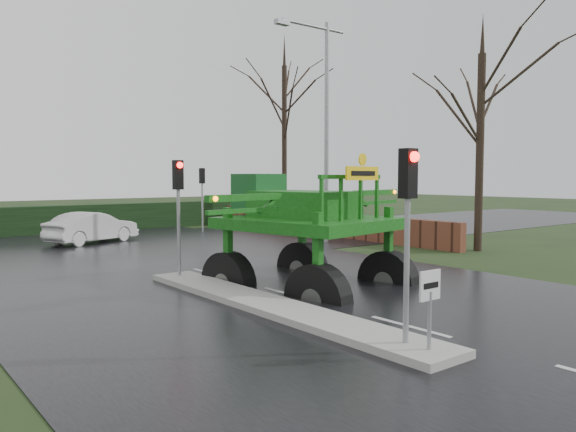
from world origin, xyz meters
TOP-DOWN VIEW (x-y plane):
  - ground at (0.00, 0.00)m, footprint 140.00×140.00m
  - road_main at (0.00, 10.00)m, footprint 14.00×80.00m
  - road_cross at (0.00, 16.00)m, footprint 80.00×12.00m
  - median_island at (-1.30, 3.00)m, footprint 1.20×10.00m
  - hedge_row at (0.00, 24.00)m, footprint 44.00×0.90m
  - brick_wall at (10.50, 16.00)m, footprint 0.40×20.00m
  - keep_left_sign at (-1.30, -1.50)m, footprint 0.50×0.07m
  - traffic_signal_near at (-1.30, -1.01)m, footprint 0.26×0.33m
  - traffic_signal_mid at (-1.30, 7.49)m, footprint 0.26×0.33m
  - traffic_signal_far at (6.50, 20.01)m, footprint 0.26×0.33m
  - street_light_right at (8.19, 12.00)m, footprint 3.85×0.30m
  - tree_right_near at (11.50, 6.00)m, footprint 5.60×5.60m
  - tree_right_far at (13.00, 21.00)m, footprint 7.00×7.00m
  - crop_sprayer at (0.16, 3.25)m, footprint 8.07×5.68m
  - white_sedan at (-0.15, 18.37)m, footprint 4.56×2.96m

SIDE VIEW (x-z plane):
  - ground at x=0.00m, z-range 0.00..0.00m
  - white_sedan at x=-0.15m, z-range -0.71..0.71m
  - road_main at x=0.00m, z-range -0.01..0.01m
  - road_cross at x=0.00m, z-range 0.00..0.02m
  - median_island at x=-1.30m, z-range 0.01..0.17m
  - brick_wall at x=10.50m, z-range 0.00..1.20m
  - hedge_row at x=0.00m, z-range 0.00..1.50m
  - keep_left_sign at x=-1.30m, z-range 0.38..1.73m
  - crop_sprayer at x=0.16m, z-range -0.12..4.45m
  - traffic_signal_near at x=-1.30m, z-range 0.83..4.35m
  - traffic_signal_mid at x=-1.30m, z-range 0.83..4.35m
  - traffic_signal_far at x=6.50m, z-range 0.83..4.35m
  - tree_right_near at x=11.50m, z-range 0.38..10.02m
  - street_light_right at x=8.19m, z-range 0.99..10.99m
  - tree_right_far at x=13.00m, z-range 0.47..12.52m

